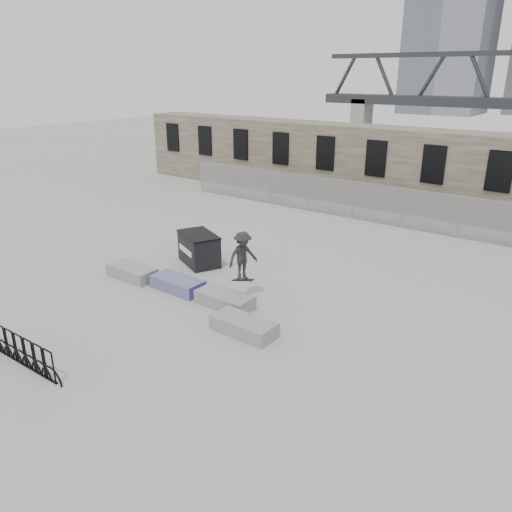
% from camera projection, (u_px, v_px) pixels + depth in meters
% --- Properties ---
extents(ground, '(120.00, 120.00, 0.00)m').
position_uv_depth(ground, '(190.00, 297.00, 17.45)').
color(ground, '#A2A29D').
rests_on(ground, ground).
extents(stone_wall, '(36.00, 2.58, 4.50)m').
position_uv_depth(stone_wall, '(384.00, 167.00, 28.85)').
color(stone_wall, brown).
rests_on(stone_wall, ground).
extents(chainlink_fence, '(22.06, 0.06, 2.02)m').
position_uv_depth(chainlink_fence, '(353.00, 200.00, 26.47)').
color(chainlink_fence, gray).
rests_on(chainlink_fence, ground).
extents(planter_far_left, '(2.00, 0.90, 0.46)m').
position_uv_depth(planter_far_left, '(132.00, 272.00, 19.00)').
color(planter_far_left, gray).
rests_on(planter_far_left, ground).
extents(planter_center_left, '(2.00, 0.90, 0.46)m').
position_uv_depth(planter_center_left, '(178.00, 284.00, 17.94)').
color(planter_center_left, navy).
rests_on(planter_center_left, ground).
extents(planter_center_right, '(2.00, 0.90, 0.46)m').
position_uv_depth(planter_center_right, '(225.00, 299.00, 16.70)').
color(planter_center_right, gray).
rests_on(planter_center_right, ground).
extents(planter_offset, '(2.00, 0.90, 0.46)m').
position_uv_depth(planter_offset, '(244.00, 326.00, 14.96)').
color(planter_offset, gray).
rests_on(planter_offset, ground).
extents(dumpster, '(2.26, 1.90, 1.28)m').
position_uv_depth(dumpster, '(199.00, 249.00, 20.31)').
color(dumpster, black).
rests_on(dumpster, ground).
extents(bike_rack, '(4.04, 0.13, 0.90)m').
position_uv_depth(bike_rack, '(15.00, 348.00, 13.41)').
color(bike_rack, black).
rests_on(bike_rack, ground).
extents(skateboarder, '(0.95, 1.23, 1.80)m').
position_uv_depth(skateboarder, '(243.00, 256.00, 16.62)').
color(skateboarder, '#232325').
rests_on(skateboarder, ground).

